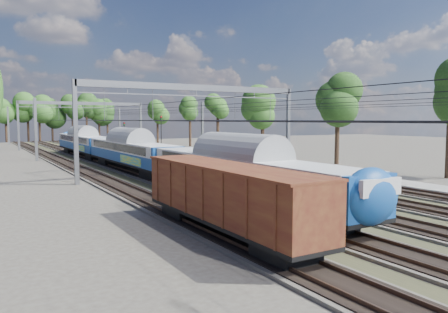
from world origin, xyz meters
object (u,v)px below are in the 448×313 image
worker (121,146)px  signal_near (124,132)px  freight_boxcar (226,195)px  emu_train (131,147)px  signal_far (161,130)px

worker → signal_near: (1.45, 2.45, 2.33)m
freight_boxcar → worker: (13.07, 58.64, -1.13)m
emu_train → freight_boxcar: (-4.50, -27.37, -0.67)m
freight_boxcar → signal_near: bearing=76.6°
emu_train → signal_near: bearing=73.5°
freight_boxcar → emu_train: bearing=80.7°
freight_boxcar → worker: bearing=77.4°
worker → signal_far: size_ratio=0.29×
signal_near → signal_far: signal_far is taller
emu_train → worker: size_ratio=37.24×
freight_boxcar → signal_far: bearing=71.1°
signal_near → worker: bearing=-117.4°
signal_near → freight_boxcar: bearing=-100.2°
worker → signal_near: signal_near is taller
freight_boxcar → signal_far: (16.59, 48.38, 1.90)m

